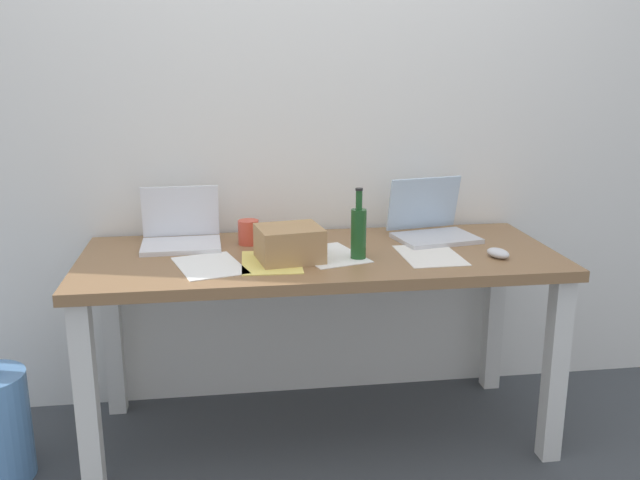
{
  "coord_description": "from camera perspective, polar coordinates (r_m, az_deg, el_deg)",
  "views": [
    {
      "loc": [
        -0.35,
        -2.47,
        1.46
      ],
      "look_at": [
        0.0,
        0.0,
        0.8
      ],
      "focal_mm": 39.08,
      "sensor_mm": 36.0,
      "label": 1
    }
  ],
  "objects": [
    {
      "name": "paper_sheet_front_left",
      "position": [
        2.47,
        -9.05,
        -2.08
      ],
      "size": [
        0.28,
        0.34,
        0.0
      ],
      "primitive_type": "cube",
      "rotation": [
        0.0,
        0.0,
        0.27
      ],
      "color": "white",
      "rests_on": "desk"
    },
    {
      "name": "beer_bottle",
      "position": [
        2.5,
        3.18,
        0.68
      ],
      "size": [
        0.06,
        0.06,
        0.26
      ],
      "color": "#1E5123",
      "rests_on": "desk"
    },
    {
      "name": "laptop_right",
      "position": [
        2.83,
        9.12,
        1.18
      ],
      "size": [
        0.35,
        0.31,
        0.24
      ],
      "color": "silver",
      "rests_on": "desk"
    },
    {
      "name": "computer_mouse",
      "position": [
        2.62,
        14.38,
        -1.04
      ],
      "size": [
        0.09,
        0.11,
        0.03
      ],
      "primitive_type": "ellipsoid",
      "rotation": [
        0.0,
        0.0,
        0.35
      ],
      "color": "silver",
      "rests_on": "desk"
    },
    {
      "name": "back_wall",
      "position": [
        2.91,
        -1.17,
        11.73
      ],
      "size": [
        5.2,
        0.08,
        2.6
      ],
      "primitive_type": "cube",
      "color": "white",
      "rests_on": "ground"
    },
    {
      "name": "cardboard_box",
      "position": [
        2.49,
        -2.52,
        -0.31
      ],
      "size": [
        0.25,
        0.23,
        0.12
      ],
      "primitive_type": "cube",
      "rotation": [
        0.0,
        0.0,
        0.16
      ],
      "color": "tan",
      "rests_on": "desk"
    },
    {
      "name": "paper_sheet_center",
      "position": [
        2.56,
        0.79,
        -1.24
      ],
      "size": [
        0.29,
        0.34,
        0.0
      ],
      "primitive_type": "cube",
      "rotation": [
        0.0,
        0.0,
        0.29
      ],
      "color": "white",
      "rests_on": "desk"
    },
    {
      "name": "desk",
      "position": [
        2.63,
        0.0,
        -3.18
      ],
      "size": [
        1.76,
        0.71,
        0.75
      ],
      "color": "olive",
      "rests_on": "ground"
    },
    {
      "name": "paper_sheet_front_right",
      "position": [
        2.59,
        9.0,
        -1.25
      ],
      "size": [
        0.22,
        0.3,
        0.0
      ],
      "primitive_type": "cube",
      "rotation": [
        0.0,
        0.0,
        0.02
      ],
      "color": "white",
      "rests_on": "desk"
    },
    {
      "name": "paper_yellow_folder",
      "position": [
        2.48,
        -4.0,
        -1.82
      ],
      "size": [
        0.22,
        0.3,
        0.0
      ],
      "primitive_type": "cube",
      "rotation": [
        0.0,
        0.0,
        -0.04
      ],
      "color": "#F4E06B",
      "rests_on": "desk"
    },
    {
      "name": "coffee_mug",
      "position": [
        2.72,
        -5.88,
        0.64
      ],
      "size": [
        0.08,
        0.08,
        0.09
      ],
      "primitive_type": "cylinder",
      "color": "#D84C38",
      "rests_on": "desk"
    },
    {
      "name": "laptop_left",
      "position": [
        2.74,
        -11.32,
        0.51
      ],
      "size": [
        0.3,
        0.24,
        0.22
      ],
      "color": "silver",
      "rests_on": "desk"
    },
    {
      "name": "ground_plane",
      "position": [
        2.89,
        0.0,
        -15.44
      ],
      "size": [
        8.0,
        8.0,
        0.0
      ],
      "primitive_type": "plane",
      "color": "#42474C"
    }
  ]
}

